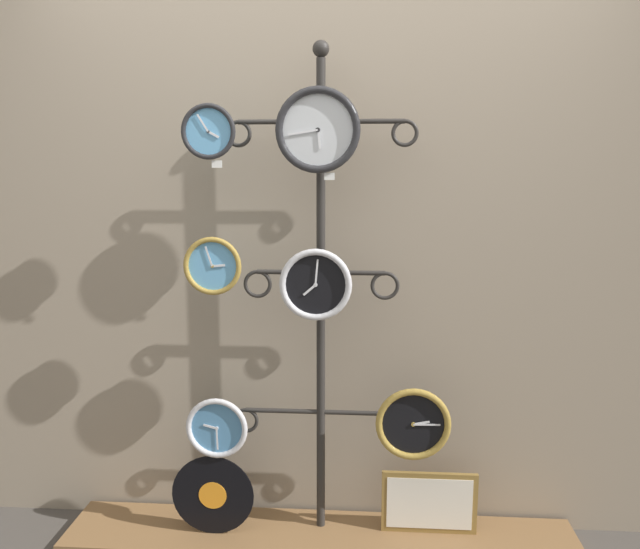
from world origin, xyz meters
name	(u,v)px	position (x,y,z in m)	size (l,w,h in m)	color
shop_wall	(323,218)	(0.00, 0.57, 1.40)	(4.40, 0.04, 2.80)	gray
low_shelf	(320,539)	(0.00, 0.35, 0.03)	(2.20, 0.36, 0.06)	brown
display_stand	(321,378)	(0.00, 0.41, 0.74)	(0.77, 0.37, 2.10)	#282623
clock_top_left	(209,132)	(-0.43, 0.30, 1.75)	(0.21, 0.04, 0.21)	#60A8DB
clock_top_center	(318,130)	(-0.01, 0.32, 1.76)	(0.33, 0.04, 0.33)	silver
clock_middle_left	(213,266)	(-0.43, 0.32, 1.23)	(0.24, 0.04, 0.24)	#60A8DB
clock_middle_center	(316,285)	(-0.01, 0.30, 1.16)	(0.29, 0.04, 0.29)	black
clock_bottom_left	(217,428)	(-0.43, 0.31, 0.54)	(0.26, 0.04, 0.26)	#4C84B2
clock_bottom_right	(413,424)	(0.38, 0.31, 0.59)	(0.31, 0.04, 0.31)	black
vinyl_record	(213,495)	(-0.46, 0.31, 0.24)	(0.35, 0.01, 0.35)	black
picture_frame	(429,503)	(0.47, 0.39, 0.20)	(0.41, 0.02, 0.27)	olive
price_tag_upper	(217,164)	(-0.40, 0.30, 1.63)	(0.04, 0.00, 0.03)	white
price_tag_mid	(329,176)	(0.04, 0.32, 1.58)	(0.04, 0.00, 0.03)	white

